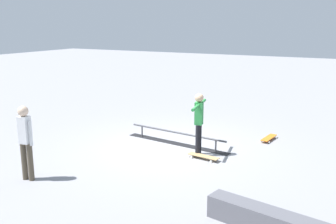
{
  "coord_description": "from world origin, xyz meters",
  "views": [
    {
      "loc": [
        -4.54,
        8.72,
        3.25
      ],
      "look_at": [
        0.02,
        0.16,
        1.0
      ],
      "focal_mm": 41.34,
      "sensor_mm": 36.0,
      "label": 1
    }
  ],
  "objects_px": {
    "grind_rail": "(177,139)",
    "skater_main": "(199,120)",
    "skateboard_main": "(203,156)",
    "bystander_white_shirt": "(25,139)",
    "loose_skateboard_orange": "(269,138)"
  },
  "relations": [
    {
      "from": "grind_rail",
      "to": "skater_main",
      "type": "relative_size",
      "value": 2.02
    },
    {
      "from": "skateboard_main",
      "to": "grind_rail",
      "type": "bearing_deg",
      "value": 152.22
    },
    {
      "from": "bystander_white_shirt",
      "to": "loose_skateboard_orange",
      "type": "height_order",
      "value": "bystander_white_shirt"
    },
    {
      "from": "skater_main",
      "to": "loose_skateboard_orange",
      "type": "distance_m",
      "value": 2.58
    },
    {
      "from": "skater_main",
      "to": "loose_skateboard_orange",
      "type": "relative_size",
      "value": 1.92
    },
    {
      "from": "skater_main",
      "to": "skateboard_main",
      "type": "bearing_deg",
      "value": -144.08
    },
    {
      "from": "bystander_white_shirt",
      "to": "skater_main",
      "type": "bearing_deg",
      "value": 42.86
    },
    {
      "from": "skateboard_main",
      "to": "loose_skateboard_orange",
      "type": "height_order",
      "value": "same"
    },
    {
      "from": "skateboard_main",
      "to": "bystander_white_shirt",
      "type": "bearing_deg",
      "value": -126.73
    },
    {
      "from": "skateboard_main",
      "to": "loose_skateboard_orange",
      "type": "xyz_separation_m",
      "value": [
        -1.03,
        -2.31,
        0.0
      ]
    },
    {
      "from": "loose_skateboard_orange",
      "to": "bystander_white_shirt",
      "type": "bearing_deg",
      "value": -29.26
    },
    {
      "from": "grind_rail",
      "to": "loose_skateboard_orange",
      "type": "height_order",
      "value": "grind_rail"
    },
    {
      "from": "skater_main",
      "to": "bystander_white_shirt",
      "type": "relative_size",
      "value": 0.98
    },
    {
      "from": "grind_rail",
      "to": "skateboard_main",
      "type": "bearing_deg",
      "value": 152.02
    },
    {
      "from": "loose_skateboard_orange",
      "to": "skater_main",
      "type": "bearing_deg",
      "value": -24.41
    }
  ]
}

